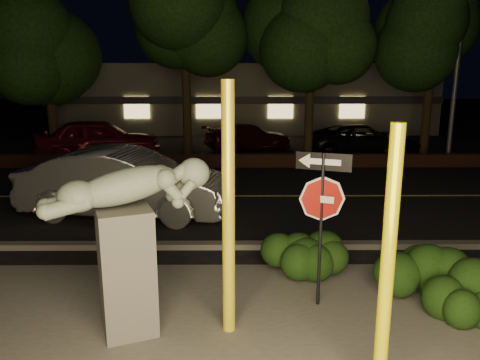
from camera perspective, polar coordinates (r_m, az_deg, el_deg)
name	(u,v)px	position (r m, az deg, el deg)	size (l,w,h in m)	color
ground	(249,174)	(16.67, 1.13, 0.70)	(90.00, 90.00, 0.00)	black
road	(252,196)	(13.75, 1.45, -1.99)	(80.00, 8.00, 0.01)	black
lane_marking	(252,196)	(13.75, 1.46, -1.94)	(80.00, 0.12, 0.01)	tan
curb	(258,245)	(9.84, 2.23, -7.96)	(80.00, 0.25, 0.12)	#4C4944
brick_wall	(248,161)	(17.89, 1.02, 2.38)	(40.00, 0.35, 0.50)	#402214
parking_lot	(246,144)	(23.55, 0.68, 4.41)	(40.00, 12.00, 0.01)	black
building	(243,95)	(31.30, 0.41, 10.27)	(22.00, 10.20, 4.00)	#6F6B59
tree_far_a	(44,25)	(20.77, -22.80, 17.01)	(4.60, 4.60, 7.43)	black
tree_far_b	(184,7)	(19.72, -6.81, 20.24)	(5.20, 5.20, 8.41)	black
tree_far_c	(312,16)	(19.40, 8.81, 19.13)	(4.80, 4.80, 7.84)	black
tree_far_d	(435,24)	(21.19, 22.66, 17.13)	(4.40, 4.40, 7.42)	black
yellow_pole_left	(228,213)	(6.29, -1.42, -3.99)	(0.18, 0.18, 3.51)	yellow
yellow_pole_right	(387,267)	(5.34, 17.53, -10.09)	(0.16, 0.16, 3.11)	#FFF908
signpost	(322,199)	(7.10, 9.95, -2.34)	(0.78, 0.31, 2.44)	black
sculpture	(128,230)	(6.54, -13.54, -6.01)	(2.23, 1.33, 2.43)	#4C4944
hedge_center	(307,253)	(8.41, 8.14, -8.82)	(1.83, 0.86, 0.95)	black
hedge_right	(414,263)	(8.29, 20.48, -9.51)	(1.61, 0.86, 1.05)	black
hedge_far_right	(464,293)	(7.77, 25.67, -12.28)	(1.26, 0.79, 0.88)	black
streetlight	(458,24)	(19.91, 25.01, 16.89)	(1.25, 0.72, 8.90)	#49484D
silver_sedan	(126,183)	(12.07, -13.69, -0.35)	(1.82, 5.21, 1.72)	#A1A1A6
parked_car_red	(99,139)	(20.30, -16.76, 4.82)	(1.99, 4.96, 1.69)	maroon
parked_car_darkred	(249,137)	(21.73, 1.06, 5.25)	(1.68, 4.14, 1.20)	#380D06
parked_car_dark	(363,140)	(21.01, 14.76, 4.72)	(2.21, 4.79, 1.33)	black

